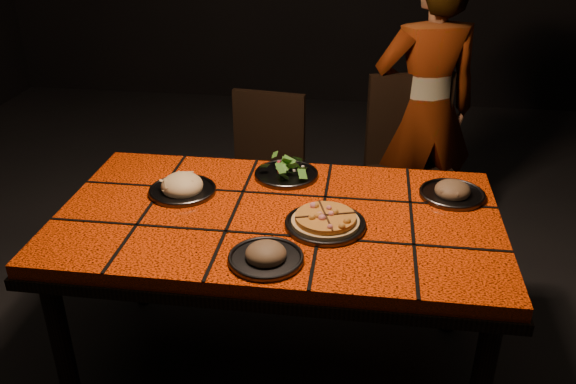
# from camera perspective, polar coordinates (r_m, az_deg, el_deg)

# --- Properties ---
(room_shell) EXTENTS (6.04, 7.04, 3.08)m
(room_shell) POSITION_cam_1_polar(r_m,az_deg,el_deg) (1.96, -1.12, 17.47)
(room_shell) COLOR black
(room_shell) RESTS_ON ground
(dining_table) EXTENTS (1.62, 0.92, 0.75)m
(dining_table) POSITION_cam_1_polar(r_m,az_deg,el_deg) (2.25, -0.93, -3.76)
(dining_table) COLOR #F23C07
(dining_table) RESTS_ON ground
(chair_far_left) EXTENTS (0.43, 0.43, 0.86)m
(chair_far_left) POSITION_cam_1_polar(r_m,az_deg,el_deg) (3.22, -2.24, 2.60)
(chair_far_left) COLOR black
(chair_far_left) RESTS_ON ground
(chair_far_right) EXTENTS (0.54, 0.54, 0.97)m
(chair_far_right) POSITION_cam_1_polar(r_m,az_deg,el_deg) (3.19, 11.53, 3.11)
(chair_far_right) COLOR black
(chair_far_right) RESTS_ON ground
(diner) EXTENTS (0.64, 0.51, 1.53)m
(diner) POSITION_cam_1_polar(r_m,az_deg,el_deg) (3.25, 12.67, 7.40)
(diner) COLOR brown
(diner) RESTS_ON ground
(plate_pizza) EXTENTS (0.30, 0.30, 0.04)m
(plate_pizza) POSITION_cam_1_polar(r_m,az_deg,el_deg) (2.13, 3.51, -2.81)
(plate_pizza) COLOR #3B3C41
(plate_pizza) RESTS_ON dining_table
(plate_pasta) EXTENTS (0.26, 0.26, 0.09)m
(plate_pasta) POSITION_cam_1_polar(r_m,az_deg,el_deg) (2.38, -9.87, 0.43)
(plate_pasta) COLOR #3B3C41
(plate_pasta) RESTS_ON dining_table
(plate_salad) EXTENTS (0.26, 0.26, 0.07)m
(plate_salad) POSITION_cam_1_polar(r_m,az_deg,el_deg) (2.48, -0.15, 2.00)
(plate_salad) COLOR #3B3C41
(plate_salad) RESTS_ON dining_table
(plate_mushroom_a) EXTENTS (0.24, 0.24, 0.08)m
(plate_mushroom_a) POSITION_cam_1_polar(r_m,az_deg,el_deg) (1.94, -2.08, -5.92)
(plate_mushroom_a) COLOR #3B3C41
(plate_mushroom_a) RESTS_ON dining_table
(plate_mushroom_b) EXTENTS (0.25, 0.25, 0.08)m
(plate_mushroom_b) POSITION_cam_1_polar(r_m,az_deg,el_deg) (2.40, 15.13, 0.07)
(plate_mushroom_b) COLOR #3B3C41
(plate_mushroom_b) RESTS_ON dining_table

